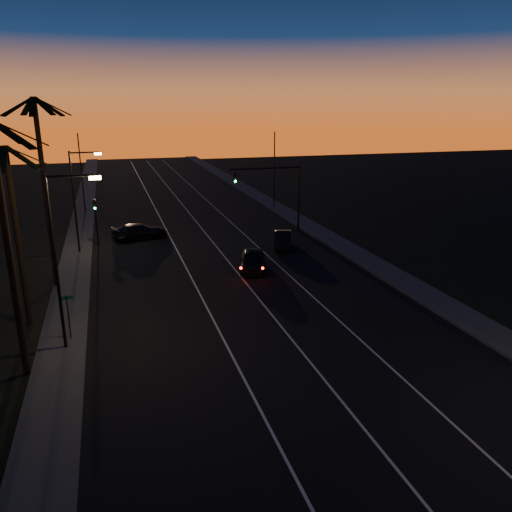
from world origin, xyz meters
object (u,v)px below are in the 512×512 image
object	(u,v)px
signal_mast	(276,184)
cross_car	(140,231)
right_car	(282,240)
lead_car	(253,260)

from	to	relation	value
signal_mast	cross_car	world-z (taller)	signal_mast
right_car	cross_car	bearing A→B (deg)	151.90
signal_mast	right_car	world-z (taller)	signal_mast
lead_car	right_car	xyz separation A→B (m)	(4.22, 5.22, -0.07)
cross_car	right_car	bearing A→B (deg)	-28.10
lead_car	right_car	size ratio (longest dim) A/B	1.18
right_car	cross_car	distance (m)	13.36
signal_mast	right_car	xyz separation A→B (m)	(-1.11, -5.14, -4.07)
signal_mast	lead_car	xyz separation A→B (m)	(-5.34, -10.36, -4.00)
right_car	signal_mast	bearing A→B (deg)	77.77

